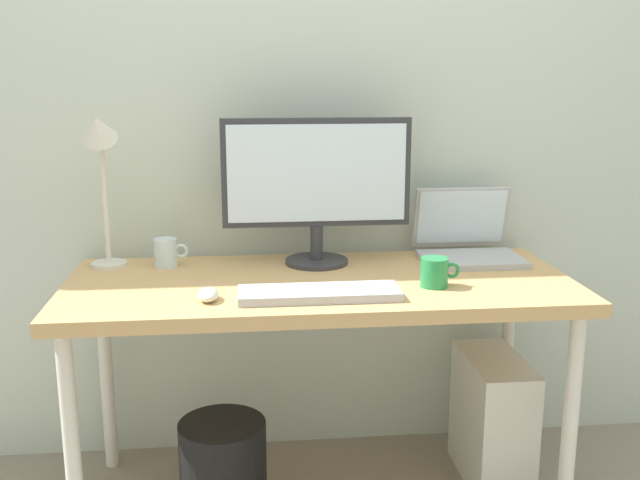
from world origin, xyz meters
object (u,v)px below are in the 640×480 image
at_px(desk, 320,300).
at_px(glass_cup, 166,253).
at_px(laptop, 467,241).
at_px(mouse, 208,295).
at_px(wastebasket, 223,469).
at_px(monitor, 317,181).
at_px(keyboard, 319,293).
at_px(coffee_mug, 435,272).
at_px(desk_lamp, 100,154).
at_px(computer_tower, 492,419).

xyz_separation_m(desk, glass_cup, (-0.47, 0.20, 0.11)).
xyz_separation_m(laptop, mouse, (-0.83, -0.37, -0.04)).
height_order(desk, laptop, laptop).
relative_size(desk, wastebasket, 4.98).
relative_size(monitor, keyboard, 1.34).
relative_size(laptop, coffee_mug, 2.79).
distance_m(desk_lamp, computer_tower, 1.49).
height_order(desk, keyboard, keyboard).
xyz_separation_m(coffee_mug, wastebasket, (-0.62, 0.03, -0.60)).
bearing_deg(coffee_mug, wastebasket, 176.83).
bearing_deg(glass_cup, keyboard, -40.14).
bearing_deg(desk_lamp, monitor, -0.09).
relative_size(mouse, glass_cup, 0.84).
bearing_deg(desk, laptop, 21.74).
height_order(desk_lamp, computer_tower, desk_lamp).
bearing_deg(desk, wastebasket, -166.41).
bearing_deg(keyboard, computer_tower, 20.13).
bearing_deg(monitor, wastebasket, -140.23).
xyz_separation_m(computer_tower, wastebasket, (-0.87, -0.11, -0.06)).
xyz_separation_m(keyboard, computer_tower, (0.59, 0.22, -0.51)).
distance_m(laptop, coffee_mug, 0.36).
distance_m(monitor, laptop, 0.54).
height_order(monitor, laptop, monitor).
bearing_deg(monitor, glass_cup, 178.19).
bearing_deg(glass_cup, wastebasket, -58.51).
distance_m(laptop, glass_cup, 0.97).
bearing_deg(desk_lamp, laptop, 0.84).
bearing_deg(desk_lamp, keyboard, -30.00).
bearing_deg(mouse, computer_tower, 13.39).
bearing_deg(laptop, glass_cup, -179.83).
distance_m(desk_lamp, keyboard, 0.80).
height_order(mouse, coffee_mug, coffee_mug).
relative_size(desk, computer_tower, 3.55).
bearing_deg(monitor, laptop, 2.07).
relative_size(coffee_mug, glass_cup, 1.07).
relative_size(keyboard, coffee_mug, 3.84).
relative_size(desk_lamp, computer_tower, 1.19).
distance_m(keyboard, computer_tower, 0.81).
bearing_deg(keyboard, desk_lamp, 150.00).
relative_size(keyboard, wastebasket, 1.47).
xyz_separation_m(monitor, keyboard, (-0.03, -0.36, -0.25)).
relative_size(coffee_mug, wastebasket, 0.38).
relative_size(monitor, desk_lamp, 1.18).
distance_m(monitor, desk_lamp, 0.66).
bearing_deg(mouse, desk, 28.25).
bearing_deg(wastebasket, desk, 13.59).
xyz_separation_m(desk, computer_tower, (0.57, 0.04, -0.44)).
height_order(glass_cup, wastebasket, glass_cup).
bearing_deg(laptop, coffee_mug, -121.34).
distance_m(desk, laptop, 0.56).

